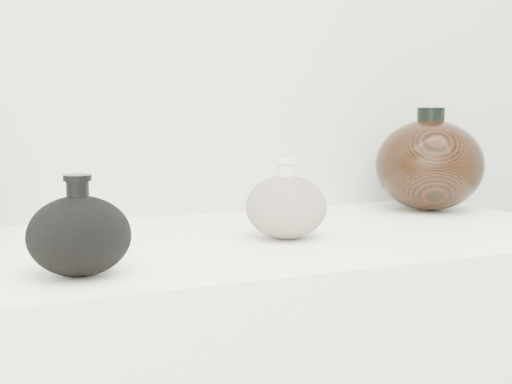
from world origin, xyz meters
name	(u,v)px	position (x,y,z in m)	size (l,w,h in m)	color
black_gourd_vase	(79,235)	(-0.22, 0.81, 0.95)	(0.15, 0.15, 0.12)	black
cream_gourd_vase	(286,206)	(0.11, 0.92, 0.95)	(0.15, 0.15, 0.12)	beige
right_round_pot	(429,165)	(0.48, 1.07, 0.99)	(0.25, 0.25, 0.20)	black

